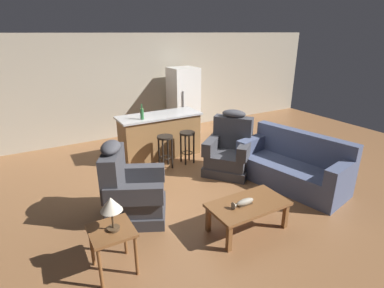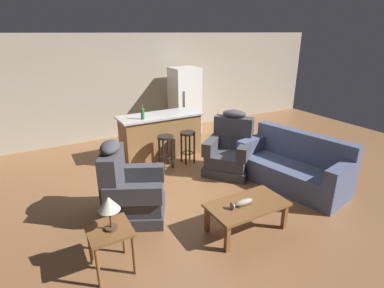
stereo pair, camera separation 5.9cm
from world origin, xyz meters
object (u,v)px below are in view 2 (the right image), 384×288
Objects in this scene: table_lamp at (109,205)px; refrigerator at (185,101)px; bottle_tall_green at (143,113)px; coffee_table at (247,207)px; kitchen_island at (161,135)px; bar_stool_right at (188,141)px; recliner_near_lamp at (129,191)px; bar_stool_left at (166,146)px; recliner_near_island at (230,151)px; fish_figurine at (242,203)px; end_table at (110,236)px; couch at (294,167)px.

table_lamp is 0.23× the size of refrigerator.
refrigerator is at bearing 39.01° from bottle_tall_green.
coffee_table is 3.07m from kitchen_island.
bar_stool_right is at bearing -61.75° from kitchen_island.
refrigerator is at bearing 76.70° from recliner_near_lamp.
refrigerator reaches higher than kitchen_island.
bottle_tall_green reaches higher than bar_stool_right.
bar_stool_left is 0.81m from bottle_tall_green.
bar_stool_left is at bearing 92.52° from coffee_table.
recliner_near_island is at bearing -98.08° from refrigerator.
end_table is at bearing 174.21° from fish_figurine.
end_table reaches higher than fish_figurine.
couch is 2.16m from bar_stool_right.
bar_stool_left is (-0.11, 2.44, 0.11)m from coffee_table.
refrigerator is at bearing 53.01° from table_lamp.
kitchen_island is 0.65m from bar_stool_left.
couch is 6.45× the size of bottle_tall_green.
recliner_near_lamp is at bearing 62.11° from table_lamp.
bottle_tall_green reaches higher than couch.
coffee_table is 3.49× the size of bottle_tall_green.
coffee_table is at bearing -4.58° from table_lamp.
recliner_near_lamp is 1.76× the size of bar_stool_left.
recliner_near_island reaches higher than coffee_table.
fish_figurine is 1.64m from recliner_near_lamp.
recliner_near_island reaches higher than table_lamp.
couch is 2.47m from bar_stool_left.
refrigerator is (3.13, 4.10, 0.42)m from end_table.
recliner_near_island is 3.15m from end_table.
couch is 2.92m from recliner_near_lamp.
kitchen_island is (-1.53, 2.43, 0.14)m from couch.
couch is at bearing -46.73° from bar_stool_left.
end_table is at bearing -123.09° from kitchen_island.
recliner_near_island reaches higher than couch.
bottle_tall_green is at bearing 89.18° from recliner_near_lamp.
refrigerator reaches higher than recliner_near_lamp.
end_table is 3.19m from bar_stool_right.
end_table is 2.86m from bar_stool_left.
bar_stool_left is at bearing -104.88° from kitchen_island.
bar_stool_left is at bearing 53.43° from table_lamp.
couch is 2.99× the size of bar_stool_left.
kitchen_island is at bearing 20.22° from bottle_tall_green.
couch is (1.69, 0.65, -0.12)m from fish_figurine.
table_lamp reaches higher than bar_stool_left.
couch is at bearing -56.57° from bar_stool_right.
kitchen_island is 1.02× the size of refrigerator.
kitchen_island reaches higher than end_table.
bottle_tall_green is (-1.32, 1.23, 0.65)m from recliner_near_island.
fish_figurine is 3.08m from kitchen_island.
couch is 1.13× the size of kitchen_island.
end_table is 0.31× the size of kitchen_island.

